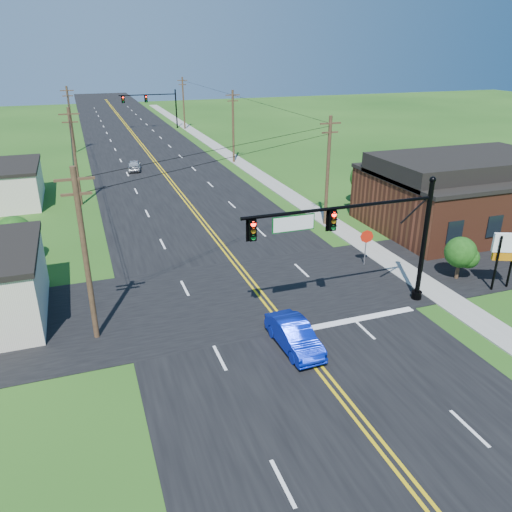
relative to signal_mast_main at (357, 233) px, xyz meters
name	(u,v)px	position (x,y,z in m)	size (l,w,h in m)	color
ground	(355,420)	(-4.34, -8.00, -4.75)	(260.00, 260.00, 0.00)	#1C4513
road_main	(156,165)	(-4.34, 42.00, -4.73)	(16.00, 220.00, 0.04)	black
road_cross	(256,292)	(-4.34, 4.00, -4.73)	(70.00, 10.00, 0.04)	black
sidewalk	(260,176)	(6.16, 32.00, -4.71)	(2.00, 160.00, 0.08)	gray
signal_mast_main	(357,233)	(0.00, 0.00, 0.00)	(11.30, 0.60, 7.48)	black
signal_mast_far	(152,103)	(0.10, 72.00, -0.20)	(10.98, 0.60, 7.48)	black
brick_building	(459,199)	(15.66, 10.00, -2.40)	(14.20, 11.20, 4.70)	#5E2B1A
utility_pole_left_a	(85,254)	(-13.84, 2.00, -0.03)	(1.80, 0.28, 9.00)	#372619
utility_pole_left_b	(75,155)	(-13.84, 27.00, -0.03)	(1.80, 0.28, 9.00)	#372619
utility_pole_left_c	(71,118)	(-13.84, 54.00, -0.03)	(1.80, 0.28, 9.00)	#372619
utility_pole_right_a	(328,170)	(5.46, 14.00, -0.03)	(1.80, 0.28, 9.00)	#372619
utility_pole_right_b	(233,125)	(5.46, 40.00, -0.03)	(1.80, 0.28, 9.00)	#372619
utility_pole_right_c	(184,102)	(5.46, 70.00, -0.03)	(1.80, 0.28, 9.00)	#372619
tree_right_back	(366,178)	(11.66, 18.00, -2.15)	(3.00, 3.00, 4.10)	#372619
shrub_corner	(460,252)	(8.66, 1.50, -2.90)	(2.00, 2.00, 2.86)	#372619
tree_left	(15,233)	(-18.34, 14.00, -2.59)	(2.40, 2.40, 3.37)	#372619
blue_car	(294,336)	(-4.58, -2.40, -4.05)	(1.49, 4.26, 1.40)	#081EB1
distant_car	(134,165)	(-7.29, 39.61, -4.11)	(1.51, 3.76, 1.28)	#BBBBC0
stop_sign	(366,240)	(4.16, 5.44, -2.90)	(0.89, 0.28, 2.56)	slate
pylon_sign	(507,249)	(10.19, -0.58, -2.06)	(1.74, 0.93, 3.68)	black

